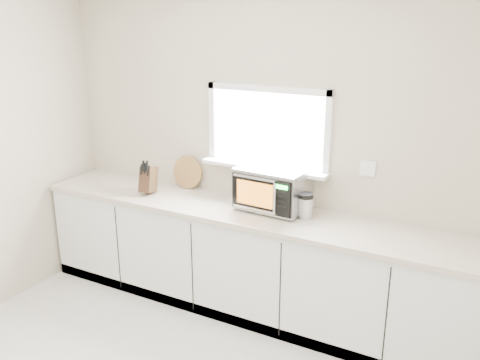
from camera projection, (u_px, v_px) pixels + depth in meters
The scene contains 7 objects.
back_wall at pixel (268, 150), 4.27m from camera, with size 4.00×0.17×2.70m.
cabinets at pixel (251, 263), 4.30m from camera, with size 3.92×0.60×0.88m, color silver.
countertop at pixel (251, 213), 4.15m from camera, with size 3.92×0.64×0.04m, color beige.
microwave at pixel (273, 187), 4.13m from camera, with size 0.57×0.48×0.35m.
knife_block at pixel (148, 179), 4.51m from camera, with size 0.15×0.24×0.32m.
cutting_board at pixel (188, 172), 4.66m from camera, with size 0.30×0.30×0.02m, color #A37E3F.
coffee_grinder at pixel (306, 206), 3.96m from camera, with size 0.13×0.13×0.21m.
Camera 1 is at (1.75, -1.77, 2.42)m, focal length 38.00 mm.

